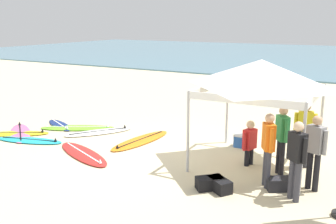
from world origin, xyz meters
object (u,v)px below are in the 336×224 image
Objects in this scene: person_black at (296,156)px; gear_bag_near_tent at (280,184)px; person_grey at (315,148)px; cooler_box at (243,141)px; surfboard_cyan at (30,140)px; surfboard_pink at (20,133)px; surfboard_red at (83,154)px; gear_bag_by_pole at (219,185)px; gear_bag_on_sand at (210,183)px; surfboard_lime at (78,128)px; surfboard_yellow at (15,134)px; person_red at (250,141)px; surfboard_white at (99,132)px; surfboard_navy at (60,125)px; person_green at (282,136)px; person_yellow at (305,130)px; surfboard_orange at (141,140)px; person_orange at (268,145)px; canopy_tent at (261,74)px.

person_black reaches higher than gear_bag_near_tent.
person_grey reaches higher than cooler_box.
surfboard_pink is (-0.92, 0.42, -0.00)m from surfboard_cyan.
surfboard_red is 1.50× the size of person_grey.
gear_bag_by_pole is 0.23m from gear_bag_on_sand.
surfboard_lime and surfboard_pink have the same top height.
surfboard_yellow is 7.33m from gear_bag_on_sand.
person_red is at bearing 19.55° from surfboard_red.
surfboard_navy is (-1.78, 0.02, 0.00)m from surfboard_white.
cooler_box is at bearing 95.07° from gear_bag_on_sand.
gear_bag_on_sand is at bearing -24.17° from surfboard_white.
person_red is (7.60, 1.12, 0.62)m from surfboard_yellow.
gear_bag_on_sand reaches higher than surfboard_white.
person_green reaches higher than surfboard_lime.
gear_bag_by_pole is at bearing -92.84° from person_red.
cooler_box is at bearing 125.75° from person_black.
person_red is 2.00× the size of gear_bag_near_tent.
cooler_box is (-1.85, 0.81, -0.79)m from person_yellow.
surfboard_pink is at bearing -178.90° from person_grey.
person_black is (5.00, -1.79, 0.95)m from surfboard_orange.
surfboard_lime is 7.22m from person_green.
gear_bag_on_sand reaches higher than surfboard_pink.
person_orange is at bearing -13.77° from surfboard_white.
surfboard_navy is 3.39m from surfboard_red.
person_black and person_green have the same top height.
cooler_box is at bearing 156.41° from person_yellow.
gear_bag_on_sand is (4.99, -2.24, 0.10)m from surfboard_white.
surfboard_yellow is at bearing 172.95° from surfboard_red.
person_black is at bearing -14.09° from surfboard_lime.
surfboard_cyan is 1.03× the size of surfboard_pink.
person_orange is at bearing -0.95° from surfboard_pink.
surfboard_yellow is 8.41m from person_orange.
cooler_box is at bearing 119.04° from person_orange.
person_red is at bearing -4.64° from surfboard_orange.
gear_bag_by_pole is at bearing -4.21° from surfboard_red.
gear_bag_near_tent reaches higher than surfboard_orange.
surfboard_red and surfboard_pink have the same top height.
canopy_tent is at bearing 46.51° from person_red.
canopy_tent is at bearing 9.34° from surfboard_yellow.
person_red is (-0.85, 0.24, -0.33)m from person_green.
canopy_tent reaches higher than gear_bag_near_tent.
surfboard_orange is 4.37× the size of gear_bag_by_pole.
person_green reaches higher than surfboard_pink.
surfboard_pink is at bearing -148.87° from surfboard_white.
surfboard_navy is 1.09× the size of person_grey.
gear_bag_near_tent is at bearing -13.33° from surfboard_white.
gear_bag_near_tent reaches higher than surfboard_cyan.
person_red reaches higher than surfboard_lime.
person_black is 1.00× the size of person_yellow.
person_grey is 2.43m from gear_bag_on_sand.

